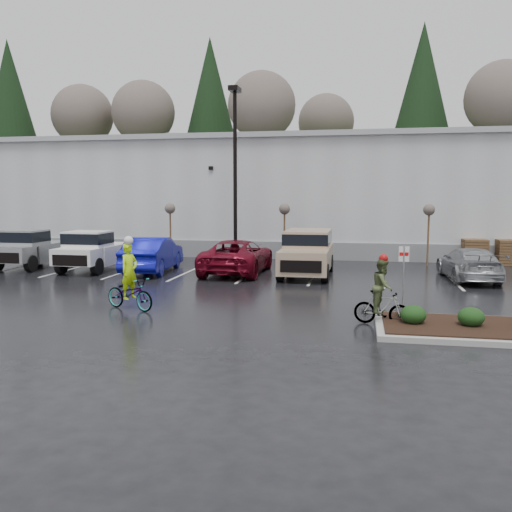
% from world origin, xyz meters
% --- Properties ---
extents(ground, '(120.00, 120.00, 0.00)m').
position_xyz_m(ground, '(0.00, 0.00, 0.00)').
color(ground, black).
rests_on(ground, ground).
extents(warehouse, '(60.50, 15.50, 7.20)m').
position_xyz_m(warehouse, '(0.00, 21.99, 3.65)').
color(warehouse, silver).
rests_on(warehouse, ground).
extents(wooded_ridge, '(80.00, 25.00, 6.00)m').
position_xyz_m(wooded_ridge, '(0.00, 45.00, 3.00)').
color(wooded_ridge, '#243817').
rests_on(wooded_ridge, ground).
extents(lamppost, '(0.50, 1.00, 9.22)m').
position_xyz_m(lamppost, '(-4.00, 12.00, 5.69)').
color(lamppost, black).
rests_on(lamppost, ground).
extents(sapling_west, '(0.60, 0.60, 3.20)m').
position_xyz_m(sapling_west, '(-8.00, 13.00, 2.73)').
color(sapling_west, '#4A301D').
rests_on(sapling_west, ground).
extents(sapling_mid, '(0.60, 0.60, 3.20)m').
position_xyz_m(sapling_mid, '(-1.50, 13.00, 2.73)').
color(sapling_mid, '#4A301D').
rests_on(sapling_mid, ground).
extents(sapling_east, '(0.60, 0.60, 3.20)m').
position_xyz_m(sapling_east, '(6.00, 13.00, 2.73)').
color(sapling_east, '#4A301D').
rests_on(sapling_east, ground).
extents(pallet_stack_a, '(1.20, 1.20, 1.35)m').
position_xyz_m(pallet_stack_a, '(8.50, 14.00, 0.68)').
color(pallet_stack_a, '#4A301D').
rests_on(pallet_stack_a, ground).
extents(pallet_stack_b, '(1.20, 1.20, 1.35)m').
position_xyz_m(pallet_stack_b, '(10.20, 14.00, 0.68)').
color(pallet_stack_b, '#4A301D').
rests_on(pallet_stack_b, ground).
extents(shrub_a, '(0.70, 0.70, 0.52)m').
position_xyz_m(shrub_a, '(4.00, -1.00, 0.41)').
color(shrub_a, black).
rests_on(shrub_a, curb_island).
extents(shrub_b, '(0.70, 0.70, 0.52)m').
position_xyz_m(shrub_b, '(5.50, -1.00, 0.41)').
color(shrub_b, black).
rests_on(shrub_b, curb_island).
extents(fire_lane_sign, '(0.30, 0.05, 2.20)m').
position_xyz_m(fire_lane_sign, '(3.80, 0.20, 1.41)').
color(fire_lane_sign, gray).
rests_on(fire_lane_sign, ground).
extents(pickup_silver, '(2.10, 5.20, 1.96)m').
position_xyz_m(pickup_silver, '(-13.77, 8.82, 0.98)').
color(pickup_silver, '#989C9F').
rests_on(pickup_silver, ground).
extents(pickup_white, '(2.10, 5.20, 1.96)m').
position_xyz_m(pickup_white, '(-10.18, 8.49, 0.98)').
color(pickup_white, white).
rests_on(pickup_white, ground).
extents(car_blue, '(2.23, 5.23, 1.68)m').
position_xyz_m(car_blue, '(-7.18, 8.20, 0.84)').
color(car_blue, '#0D0F92').
rests_on(car_blue, ground).
extents(car_red, '(2.70, 5.72, 1.58)m').
position_xyz_m(car_red, '(-3.11, 8.57, 0.79)').
color(car_red, maroon).
rests_on(car_red, ground).
extents(suv_tan, '(2.20, 5.10, 2.06)m').
position_xyz_m(suv_tan, '(0.17, 8.33, 1.03)').
color(suv_tan, tan).
rests_on(suv_tan, ground).
extents(car_far_silver, '(2.33, 4.96, 1.40)m').
position_xyz_m(car_far_silver, '(7.19, 8.46, 0.70)').
color(car_far_silver, '#9B9EA2').
rests_on(car_far_silver, ground).
extents(cyclist_hivis, '(2.07, 1.37, 2.37)m').
position_xyz_m(cyclist_hivis, '(-4.71, -0.02, 0.73)').
color(cyclist_hivis, '#3F3F44').
rests_on(cyclist_hivis, ground).
extents(cyclist_olive, '(1.63, 0.82, 2.03)m').
position_xyz_m(cyclist_olive, '(3.18, -0.63, 0.76)').
color(cyclist_olive, '#3F3F44').
rests_on(cyclist_olive, ground).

